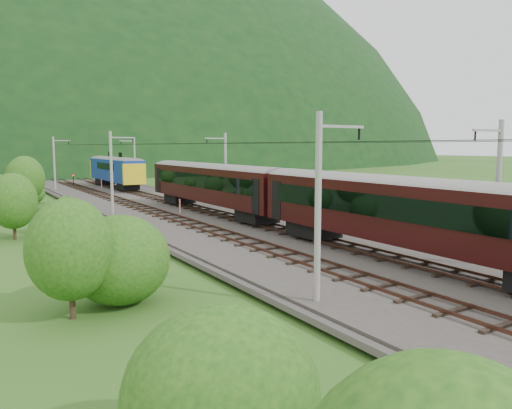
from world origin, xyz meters
TOP-DOWN VIEW (x-y plane):
  - ground at (0.00, 0.00)m, footprint 600.00×600.00m
  - railbed at (0.00, 10.00)m, footprint 14.00×220.00m
  - track_left at (-2.40, 10.00)m, footprint 2.40×220.00m
  - track_right at (2.40, 10.00)m, footprint 2.40×220.00m
  - catenary_left at (-6.12, 32.00)m, footprint 2.54×192.28m
  - catenary_right at (6.12, 32.00)m, footprint 2.54×192.28m
  - overhead_wires at (0.00, 10.00)m, footprint 4.83×198.00m
  - mountain_main at (0.00, 260.00)m, footprint 504.00×360.00m
  - hazard_post_near at (-0.35, 29.21)m, footprint 0.15×0.15m
  - hazard_post_far at (0.41, 62.75)m, footprint 0.15×0.15m
  - signal at (-3.05, 66.55)m, footprint 0.23×0.23m
  - vegetation_left at (-14.57, 18.15)m, footprint 13.72×145.93m
  - vegetation_right at (13.12, 13.20)m, footprint 4.54×93.77m

SIDE VIEW (x-z plane):
  - ground at x=0.00m, z-range 0.00..0.00m
  - mountain_main at x=0.00m, z-range -122.00..122.00m
  - railbed at x=0.00m, z-range 0.00..0.30m
  - track_left at x=-2.40m, z-range 0.24..0.51m
  - track_right at x=2.40m, z-range 0.24..0.51m
  - vegetation_right at x=13.12m, z-range -0.14..2.05m
  - hazard_post_near at x=-0.35m, z-range 0.30..1.70m
  - hazard_post_far at x=0.41m, z-range 0.30..1.74m
  - signal at x=-3.05m, z-range 0.48..2.52m
  - vegetation_left at x=-14.57m, z-range -0.75..5.57m
  - catenary_left at x=-6.12m, z-range 0.50..8.50m
  - catenary_right at x=6.12m, z-range 0.50..8.50m
  - overhead_wires at x=0.00m, z-range 7.08..7.12m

